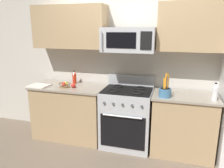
% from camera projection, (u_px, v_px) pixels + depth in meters
% --- Properties ---
extents(wall_back, '(8.00, 0.10, 2.60)m').
position_uv_depth(wall_back, '(133.00, 62.00, 3.61)').
color(wall_back, beige).
rests_on(wall_back, ground).
extents(counter_left, '(1.21, 0.62, 0.91)m').
position_uv_depth(counter_left, '(70.00, 112.00, 3.73)').
color(counter_left, tan).
rests_on(counter_left, ground).
extents(range_oven, '(0.76, 0.66, 1.09)m').
position_uv_depth(range_oven, '(127.00, 117.00, 3.46)').
color(range_oven, '#B2B5BA').
rests_on(range_oven, ground).
extents(counter_right, '(0.91, 0.62, 0.91)m').
position_uv_depth(counter_right, '(183.00, 124.00, 3.24)').
color(counter_right, tan).
rests_on(counter_right, ground).
extents(microwave, '(0.77, 0.44, 0.35)m').
position_uv_depth(microwave, '(129.00, 40.00, 3.19)').
color(microwave, '#B2B5BA').
extents(upper_cabinets_left, '(1.20, 0.34, 0.67)m').
position_uv_depth(upper_cabinets_left, '(70.00, 27.00, 3.53)').
color(upper_cabinets_left, tan).
extents(upper_cabinets_right, '(0.90, 0.34, 0.67)m').
position_uv_depth(upper_cabinets_right, '(191.00, 27.00, 3.03)').
color(upper_cabinets_right, tan).
extents(utensil_crock, '(0.17, 0.17, 0.34)m').
position_uv_depth(utensil_crock, '(165.00, 92.00, 3.03)').
color(utensil_crock, teal).
rests_on(utensil_crock, counter_right).
extents(fruit_basket, '(0.19, 0.19, 0.09)m').
position_uv_depth(fruit_basket, '(65.00, 85.00, 3.53)').
color(fruit_basket, brown).
rests_on(fruit_basket, counter_left).
extents(apple_loose, '(0.07, 0.07, 0.07)m').
position_uv_depth(apple_loose, '(73.00, 86.00, 3.50)').
color(apple_loose, red).
rests_on(apple_loose, counter_left).
extents(cutting_board, '(0.34, 0.30, 0.02)m').
position_uv_depth(cutting_board, '(39.00, 86.00, 3.60)').
color(cutting_board, silver).
rests_on(cutting_board, counter_left).
extents(bottle_vinegar, '(0.07, 0.07, 0.24)m').
position_uv_depth(bottle_vinegar, '(215.00, 93.00, 2.86)').
color(bottle_vinegar, silver).
rests_on(bottle_vinegar, counter_right).
extents(bottle_hot_sauce, '(0.07, 0.07, 0.22)m').
position_uv_depth(bottle_hot_sauce, '(74.00, 78.00, 3.76)').
color(bottle_hot_sauce, red).
rests_on(bottle_hot_sauce, counter_left).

